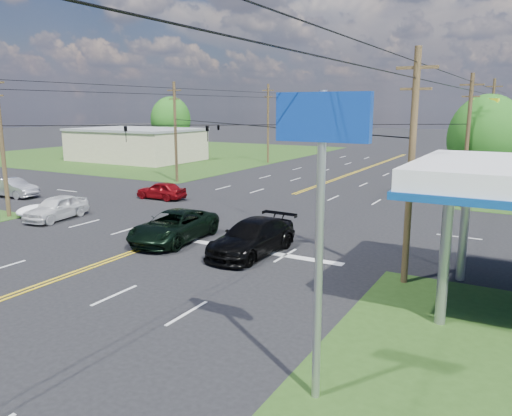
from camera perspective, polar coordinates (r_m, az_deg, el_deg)
The scene contains 22 objects.
ground at distance 34.79m, azimuth -1.26°, elevation -0.45°, with size 280.00×280.00×0.00m, color black.
grass_nw at distance 80.90m, azimuth -11.26°, elevation 6.22°, with size 46.00×48.00×0.03m, color #244215.
stop_bar at distance 25.64m, azimuth -0.68°, elevation -4.84°, with size 10.00×0.50×0.02m, color silver.
retail_nw at distance 69.96m, azimuth -13.51°, elevation 6.96°, with size 16.00×11.00×4.00m, color tan.
pole_sw at distance 36.53m, azimuth -27.06°, elevation 6.66°, with size 1.60×0.28×9.50m.
pole_se at distance 20.89m, azimuth 17.30°, elevation 4.64°, with size 1.60×0.28×9.50m.
pole_nw at distance 48.88m, azimuth -9.19°, elevation 8.70°, with size 1.60×0.28×9.50m.
pole_ne at distance 38.63m, azimuth 23.00°, elevation 7.21°, with size 1.60×0.28×9.50m.
pole_left_far at distance 64.85m, azimuth 1.39°, elevation 9.74°, with size 1.60×0.28×10.00m.
pole_right_far at distance 57.52m, azimuth 25.22°, elevation 8.42°, with size 1.60×0.28×10.00m.
span_wire_signals at distance 34.05m, azimuth -1.30°, elevation 9.47°, with size 26.00×18.00×1.13m.
power_lines at distance 32.35m, azimuth -3.18°, elevation 13.96°, with size 26.04×100.00×0.64m.
tree_right_a at distance 41.52m, azimuth 24.85°, elevation 7.23°, with size 5.70×5.70×8.18m.
tree_far_l at distance 78.68m, azimuth -9.72°, elevation 9.92°, with size 6.08×6.08×8.72m.
pickup_dkgreen at distance 27.49m, azimuth -9.37°, elevation -2.09°, with size 2.75×5.96×1.66m, color black.
suv_black at distance 24.80m, azimuth -0.44°, elevation -3.38°, with size 2.38×5.86×1.70m, color black.
pickup_white at distance 34.82m, azimuth -21.85°, elevation 0.04°, with size 1.85×4.60×1.57m, color silver.
sedan_silver at distance 44.94m, azimuth -26.06°, elevation 2.10°, with size 1.61×4.62×1.52m, color #A1A0A5.
sedan_red at distance 40.19m, azimuth -10.78°, elevation 2.00°, with size 1.66×4.12×1.40m, color maroon.
polesign_se at distance 11.60m, azimuth 7.49°, elevation 5.05°, with size 2.23×0.27×7.60m.
polesign_ne at distance 40.46m, azimuth 24.44°, elevation 8.90°, with size 2.07×1.12×7.84m.
snowpile_b at distance 36.53m, azimuth -23.74°, elevation -0.86°, with size 2.19×2.69×0.76m, color white.
Camera 1 is at (17.26, -17.32, 7.25)m, focal length 35.00 mm.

